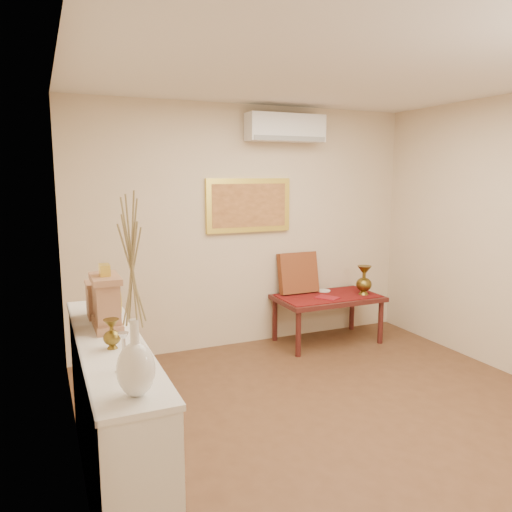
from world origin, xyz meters
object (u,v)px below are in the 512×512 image
white_vase (133,298)px  display_ledge (113,416)px  wooden_chest (99,299)px  low_table (328,302)px  brass_urn_tall (364,277)px  mantel_clock (107,301)px

white_vase → display_ledge: bearing=90.7°
wooden_chest → low_table: wooden_chest is taller
wooden_chest → display_ledge: bearing=-90.3°
brass_urn_tall → mantel_clock: bearing=-153.4°
white_vase → wooden_chest: white_vase is taller
wooden_chest → brass_urn_tall: bearing=22.0°
mantel_clock → wooden_chest: bearing=93.5°
white_vase → brass_urn_tall: 4.08m
wooden_chest → low_table: bearing=27.1°
brass_urn_tall → wooden_chest: (-3.08, -1.25, 0.34)m
brass_urn_tall → mantel_clock: (-3.07, -1.54, 0.39)m
low_table → brass_urn_tall: bearing=-15.9°
white_vase → low_table: white_vase is taller
brass_urn_tall → mantel_clock: mantel_clock is taller
display_ledge → low_table: bearing=35.1°
mantel_clock → wooden_chest: (-0.02, 0.29, -0.05)m
white_vase → mantel_clock: bearing=89.5°
mantel_clock → low_table: (2.65, 1.65, -0.67)m
brass_urn_tall → wooden_chest: wooden_chest is taller
low_table → wooden_chest: bearing=-152.9°
brass_urn_tall → low_table: bearing=164.1°
white_vase → mantel_clock: white_vase is taller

